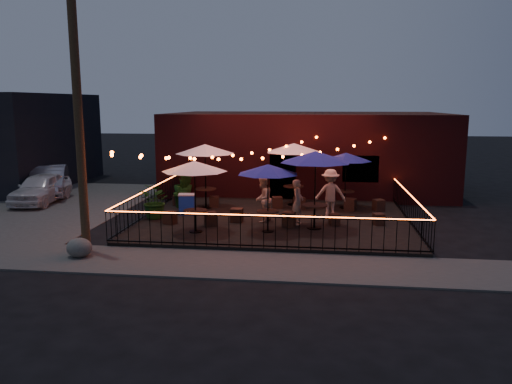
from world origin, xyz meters
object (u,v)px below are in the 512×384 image
cafe_table_3 (294,149)px  cafe_table_1 (205,150)px  cafe_table_0 (194,167)px  boulder (79,248)px  cafe_table_4 (316,158)px  cafe_table_2 (268,170)px  cooler (187,204)px  utility_pole (79,121)px  cafe_table_5 (346,158)px

cafe_table_3 → cafe_table_1: bearing=-162.8°
cafe_table_0 → cafe_table_3: size_ratio=0.84×
cafe_table_0 → cafe_table_1: 3.95m
boulder → cafe_table_4: bearing=29.1°
cafe_table_2 → cafe_table_3: cafe_table_3 is taller
cooler → boulder: cooler is taller
boulder → utility_pole: bearing=95.9°
cafe_table_1 → cafe_table_3: size_ratio=1.00×
cafe_table_1 → cafe_table_5: size_ratio=1.20×
cafe_table_2 → cafe_table_4: (1.59, 0.60, 0.37)m
cafe_table_3 → cafe_table_2: bearing=-97.8°
utility_pole → cafe_table_2: size_ratio=2.98×
cooler → boulder: size_ratio=1.01×
cafe_table_5 → cooler: (-6.29, -2.05, -1.71)m
cafe_table_0 → cafe_table_5: bearing=41.4°
cafe_table_0 → cafe_table_1: (-0.53, 3.91, 0.22)m
cafe_table_2 → cafe_table_5: cafe_table_5 is taller
cafe_table_1 → cooler: (-0.48, -1.30, -2.04)m
utility_pole → cooler: size_ratio=9.65×
cafe_table_2 → cooler: (-3.46, 2.25, -1.71)m
cooler → cafe_table_3: bearing=21.4°
cooler → cafe_table_0: bearing=-78.0°
cafe_table_3 → utility_pole: bearing=-129.2°
cafe_table_4 → boulder: (-6.85, -3.81, -2.33)m
boulder → cafe_table_1: bearing=71.3°
cafe_table_1 → cafe_table_2: (2.98, -3.54, -0.32)m
cafe_table_1 → cooler: 2.46m
cafe_table_5 → cafe_table_1: bearing=-172.7°
utility_pole → cafe_table_5: size_ratio=3.17×
cafe_table_0 → boulder: bearing=-134.6°
cafe_table_2 → cafe_table_5: 5.14m
cafe_table_3 → cafe_table_4: 4.18m
utility_pole → cafe_table_2: utility_pole is taller
cafe_table_0 → cafe_table_2: bearing=8.4°
cafe_table_0 → cooler: cafe_table_0 is taller
cafe_table_5 → boulder: 11.21m
cafe_table_4 → boulder: bearing=-150.9°
cafe_table_0 → cafe_table_1: bearing=97.7°
cafe_table_4 → cooler: size_ratio=3.73×
cafe_table_3 → boulder: cafe_table_3 is taller
cafe_table_1 → boulder: 7.49m
utility_pole → cafe_table_0: utility_pole is taller
cafe_table_4 → utility_pole: bearing=-154.9°
cafe_table_2 → cooler: size_ratio=3.24×
cafe_table_0 → cafe_table_5: size_ratio=1.01×
utility_pole → cafe_table_1: utility_pole is taller
cafe_table_1 → cafe_table_2: size_ratio=1.13×
utility_pole → cafe_table_1: 6.76m
boulder → cafe_table_3: bearing=53.2°
cafe_table_2 → cafe_table_1: bearing=130.0°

